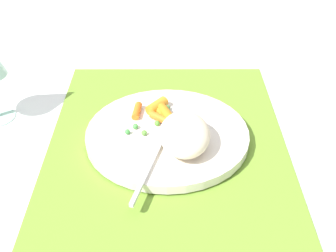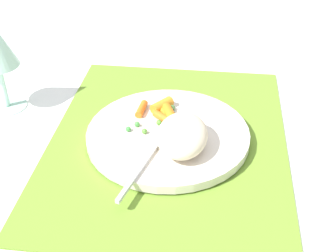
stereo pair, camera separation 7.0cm
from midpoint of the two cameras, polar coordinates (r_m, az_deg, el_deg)
ground_plane at (r=0.74m, az=-2.72°, el=-2.03°), size 2.40×2.40×0.00m
placemat at (r=0.73m, az=-2.73°, el=-1.84°), size 0.48×0.37×0.01m
plate at (r=0.73m, az=-2.75°, el=-1.20°), size 0.26×0.26×0.01m
rice_mound at (r=0.68m, az=-0.77°, el=-1.10°), size 0.11×0.08×0.04m
carrot_portion at (r=0.75m, az=-3.68°, el=1.53°), size 0.08×0.08×0.02m
pea_scatter at (r=0.74m, az=-4.08°, el=0.76°), size 0.09×0.08×0.01m
fork at (r=0.69m, az=-3.95°, el=-2.73°), size 0.21×0.07×0.01m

